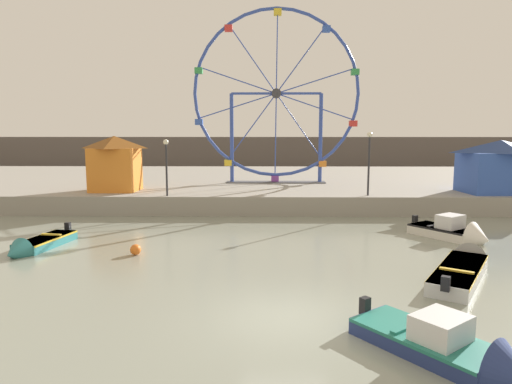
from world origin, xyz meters
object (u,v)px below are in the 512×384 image
Objects in this scene: carnival_booth_blue_tent at (500,165)px; promenade_lamp_near at (166,158)px; motorboat_white_red_stripe at (456,232)px; motorboat_teal_painted at (36,245)px; promenade_lamp_far at (369,154)px; carnival_booth_orange_canopy at (115,163)px; motorboat_pale_grey at (464,265)px; motorboat_navy_blue at (457,352)px; mooring_buoy_orange at (136,250)px; ferris_wheel_blue_frame at (276,96)px.

carnival_booth_blue_tent is 20.76m from promenade_lamp_near.
carnival_booth_blue_tent is at bearing 107.08° from motorboat_white_red_stripe.
motorboat_teal_painted is at bearing -114.87° from promenade_lamp_near.
carnival_booth_orange_canopy is at bearing 173.12° from promenade_lamp_far.
motorboat_white_red_stripe is 10.08m from carnival_booth_blue_tent.
motorboat_pale_grey is 1.54× the size of carnival_booth_orange_canopy.
mooring_buoy_orange is (-9.30, 8.48, -0.06)m from motorboat_navy_blue.
promenade_lamp_near reaches higher than motorboat_teal_painted.
carnival_booth_orange_canopy reaches higher than motorboat_white_red_stripe.
motorboat_navy_blue is at bearing -97.15° from promenade_lamp_far.
motorboat_teal_painted is 9.65m from promenade_lamp_near.
carnival_booth_blue_tent is 22.91m from mooring_buoy_orange.
promenade_lamp_far is 15.21m from mooring_buoy_orange.
motorboat_teal_painted is 0.84× the size of carnival_booth_blue_tent.
carnival_booth_blue_tent is 24.52m from carnival_booth_orange_canopy.
motorboat_pale_grey is at bearing -40.39° from promenade_lamp_near.
motorboat_teal_painted is at bearing 113.40° from motorboat_pale_grey.
promenade_lamp_far reaches higher than motorboat_white_red_stripe.
motorboat_pale_grey is 11.89m from promenade_lamp_far.
carnival_booth_blue_tent reaches higher than motorboat_teal_painted.
promenade_lamp_far is at bearing -52.44° from ferris_wheel_blue_frame.
motorboat_navy_blue is (-4.87, -11.42, -0.05)m from motorboat_white_red_stripe.
motorboat_pale_grey is at bearing -71.38° from ferris_wheel_blue_frame.
promenade_lamp_far is (-2.64, 6.36, 3.35)m from motorboat_white_red_stripe.
promenade_lamp_near is at bearing -147.74° from motorboat_white_red_stripe.
promenade_lamp_far is at bearing 135.24° from motorboat_navy_blue.
carnival_booth_blue_tent reaches higher than mooring_buoy_orange.
ferris_wheel_blue_frame is 2.62× the size of carnival_booth_blue_tent.
promenade_lamp_near is at bearing -29.47° from carnival_booth_orange_canopy.
carnival_booth_blue_tent is (24.51, 10.00, 2.68)m from motorboat_teal_painted.
promenade_lamp_far reaches higher than promenade_lamp_near.
promenade_lamp_near reaches higher than carnival_booth_blue_tent.
motorboat_pale_grey is 1.12× the size of carnival_booth_blue_tent.
promenade_lamp_near reaches higher than mooring_buoy_orange.
motorboat_navy_blue is 7.10m from motorboat_pale_grey.
promenade_lamp_far is (15.97, -1.93, 0.65)m from carnival_booth_orange_canopy.
carnival_booth_orange_canopy is (-10.59, -5.06, -4.62)m from ferris_wheel_blue_frame.
ferris_wheel_blue_frame is at bearing 47.38° from promenade_lamp_near.
motorboat_navy_blue is at bearing -122.04° from carnival_booth_blue_tent.
carnival_booth_orange_canopy is 0.94× the size of promenade_lamp_far.
promenade_lamp_far is (12.13, 0.35, 0.25)m from promenade_lamp_near.
mooring_buoy_orange is at bearing -67.21° from carnival_booth_orange_canopy.
motorboat_navy_blue is 12.59m from mooring_buoy_orange.
motorboat_teal_painted is 1.08× the size of promenade_lamp_far.
promenade_lamp_far is (15.96, 8.61, 3.45)m from motorboat_teal_painted.
motorboat_pale_grey is at bearing -85.95° from promenade_lamp_far.
motorboat_teal_painted is 16.99m from motorboat_pale_grey.
carnival_booth_blue_tent is 1.38× the size of carnival_booth_orange_canopy.
mooring_buoy_orange is (0.60, -8.94, -3.21)m from promenade_lamp_near.
motorboat_navy_blue reaches higher than motorboat_pale_grey.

